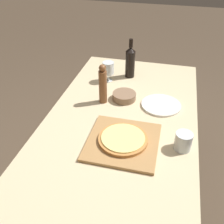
# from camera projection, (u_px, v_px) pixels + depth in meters

# --- Properties ---
(ground_plane) EXTENTS (12.00, 12.00, 0.00)m
(ground_plane) POSITION_uv_depth(u_px,v_px,m) (120.00, 192.00, 2.02)
(ground_plane) COLOR #4C3D2D
(dining_table) EXTENTS (0.90, 1.64, 0.72)m
(dining_table) POSITION_uv_depth(u_px,v_px,m) (121.00, 127.00, 1.65)
(dining_table) COLOR #CCB78E
(dining_table) RESTS_ON ground_plane
(cutting_board) EXTENTS (0.38, 0.38, 0.02)m
(cutting_board) POSITION_uv_depth(u_px,v_px,m) (123.00, 142.00, 1.40)
(cutting_board) COLOR #A87A47
(cutting_board) RESTS_ON dining_table
(pizza) EXTENTS (0.26, 0.26, 0.02)m
(pizza) POSITION_uv_depth(u_px,v_px,m) (123.00, 139.00, 1.39)
(pizza) COLOR #BC7A3D
(pizza) RESTS_ON cutting_board
(wine_bottle) EXTENTS (0.07, 0.07, 0.30)m
(wine_bottle) POSITION_uv_depth(u_px,v_px,m) (130.00, 62.00, 1.96)
(wine_bottle) COLOR black
(wine_bottle) RESTS_ON dining_table
(pepper_mill) EXTENTS (0.05, 0.05, 0.27)m
(pepper_mill) POSITION_uv_depth(u_px,v_px,m) (103.00, 85.00, 1.66)
(pepper_mill) COLOR brown
(pepper_mill) RESTS_ON dining_table
(wine_glass) EXTENTS (0.08, 0.08, 0.15)m
(wine_glass) POSITION_uv_depth(u_px,v_px,m) (108.00, 68.00, 1.91)
(wine_glass) COLOR silver
(wine_glass) RESTS_ON dining_table
(small_bowl) EXTENTS (0.16, 0.16, 0.05)m
(small_bowl) POSITION_uv_depth(u_px,v_px,m) (124.00, 96.00, 1.75)
(small_bowl) COLOR #84664C
(small_bowl) RESTS_ON dining_table
(drinking_tumbler) EXTENTS (0.09, 0.09, 0.10)m
(drinking_tumbler) POSITION_uv_depth(u_px,v_px,m) (183.00, 141.00, 1.34)
(drinking_tumbler) COLOR silver
(drinking_tumbler) RESTS_ON dining_table
(dinner_plate) EXTENTS (0.25, 0.25, 0.01)m
(dinner_plate) POSITION_uv_depth(u_px,v_px,m) (161.00, 105.00, 1.69)
(dinner_plate) COLOR silver
(dinner_plate) RESTS_ON dining_table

